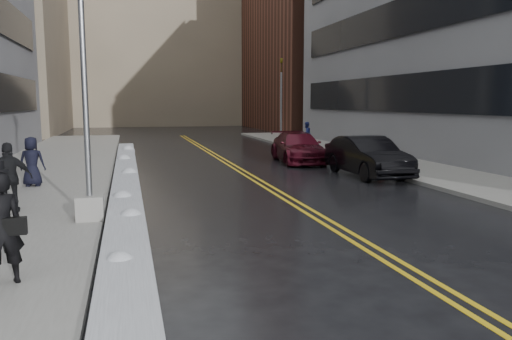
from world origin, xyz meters
TOP-DOWN VIEW (x-y plane):
  - ground at (0.00, 0.00)m, footprint 160.00×160.00m
  - sidewalk_west at (-5.75, 10.00)m, footprint 5.50×50.00m
  - sidewalk_east at (10.00, 10.00)m, footprint 4.00×50.00m
  - lane_line_left at (2.35, 10.00)m, footprint 0.12×50.00m
  - lane_line_right at (2.65, 10.00)m, footprint 0.12×50.00m
  - snow_ridge at (-2.45, 8.00)m, footprint 0.90×30.00m
  - building_east_far at (19.00, 42.00)m, footprint 14.00×20.00m
  - building_far at (2.00, 60.00)m, footprint 36.00×16.00m
  - lamppost at (-3.30, 2.00)m, footprint 0.65×0.65m
  - fire_hydrant at (9.00, 10.00)m, footprint 0.26×0.26m
  - traffic_signal at (8.50, 24.00)m, footprint 0.16×0.20m
  - pedestrian_fedora at (-4.33, -2.33)m, footprint 0.78×0.66m
  - pedestrian_c at (-5.57, 7.70)m, footprint 0.89×0.63m
  - pedestrian_d at (-5.35, 3.30)m, footprint 1.13×0.56m
  - pedestrian_east at (9.29, 20.79)m, footprint 0.95×0.88m
  - car_black at (7.17, 7.81)m, footprint 1.77×4.99m
  - car_maroon at (6.05, 13.19)m, footprint 2.55×5.35m

SIDE VIEW (x-z plane):
  - ground at x=0.00m, z-range 0.00..0.00m
  - lane_line_left at x=2.35m, z-range 0.00..0.01m
  - lane_line_right at x=2.65m, z-range 0.00..0.01m
  - sidewalk_west at x=-5.75m, z-range 0.00..0.15m
  - sidewalk_east at x=10.00m, z-range 0.00..0.15m
  - snow_ridge at x=-2.45m, z-range 0.00..0.34m
  - fire_hydrant at x=9.00m, z-range 0.18..0.91m
  - car_maroon at x=6.05m, z-range 0.00..1.50m
  - car_black at x=7.17m, z-range 0.00..1.64m
  - pedestrian_east at x=9.29m, z-range 0.15..1.72m
  - pedestrian_c at x=-5.57m, z-range 0.15..1.86m
  - pedestrian_fedora at x=-4.33m, z-range 0.15..1.97m
  - pedestrian_d at x=-5.35m, z-range 0.15..2.00m
  - lamppost at x=-3.30m, z-range -1.28..6.35m
  - traffic_signal at x=8.50m, z-range 0.40..6.40m
  - building_far at x=2.00m, z-range 0.00..22.00m
  - building_east_far at x=19.00m, z-range 0.00..28.00m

